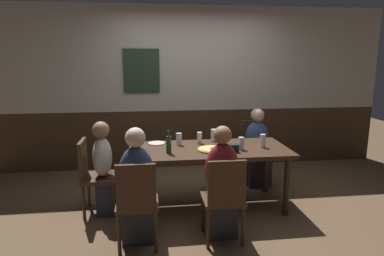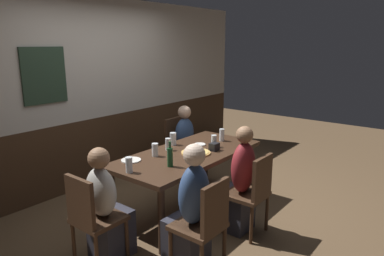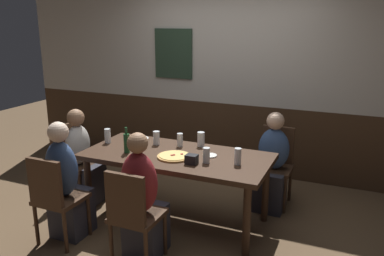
{
  "view_description": "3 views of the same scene",
  "coord_description": "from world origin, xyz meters",
  "px_view_note": "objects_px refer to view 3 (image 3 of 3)",
  "views": [
    {
      "loc": [
        -0.7,
        -3.87,
        1.81
      ],
      "look_at": [
        -0.2,
        0.01,
        0.99
      ],
      "focal_mm": 31.81,
      "sensor_mm": 36.0,
      "label": 1
    },
    {
      "loc": [
        -3.04,
        -2.45,
        1.98
      ],
      "look_at": [
        -0.04,
        -0.09,
        1.05
      ],
      "focal_mm": 32.86,
      "sensor_mm": 36.0,
      "label": 2
    },
    {
      "loc": [
        1.64,
        -3.41,
        2.06
      ],
      "look_at": [
        0.2,
        -0.06,
        1.05
      ],
      "focal_mm": 36.95,
      "sensor_mm": 36.0,
      "label": 3
    }
  ],
  "objects_px": {
    "person_mid_near": "(143,205)",
    "plate_white_small": "(210,155)",
    "person_left_near": "(67,189)",
    "pint_glass_amber": "(206,156)",
    "person_head_west": "(83,163)",
    "chair_left_near": "(55,195)",
    "tumbler_water": "(156,138)",
    "beer_bottle_green": "(127,143)",
    "dining_table": "(177,161)",
    "chair_right_far": "(275,161)",
    "chair_head_west": "(71,159)",
    "condiment_caddy": "(192,159)",
    "highball_clear": "(238,157)",
    "person_right_far": "(272,169)",
    "beer_glass_tall": "(180,140)",
    "pint_glass_stout": "(108,137)",
    "tumbler_short": "(201,140)",
    "plate_white_large": "(139,139)",
    "chair_mid_near": "(133,212)",
    "pizza": "(174,156)"
  },
  "relations": [
    {
      "from": "chair_right_far",
      "to": "person_mid_near",
      "type": "height_order",
      "value": "person_mid_near"
    },
    {
      "from": "chair_right_far",
      "to": "person_head_west",
      "type": "relative_size",
      "value": 0.8
    },
    {
      "from": "dining_table",
      "to": "pizza",
      "type": "bearing_deg",
      "value": -77.75
    },
    {
      "from": "chair_head_west",
      "to": "beer_bottle_green",
      "type": "distance_m",
      "value": 0.95
    },
    {
      "from": "dining_table",
      "to": "chair_left_near",
      "type": "height_order",
      "value": "chair_left_near"
    },
    {
      "from": "person_mid_near",
      "to": "tumbler_short",
      "type": "height_order",
      "value": "person_mid_near"
    },
    {
      "from": "person_right_far",
      "to": "tumbler_water",
      "type": "relative_size",
      "value": 7.38
    },
    {
      "from": "pint_glass_amber",
      "to": "beer_glass_tall",
      "type": "height_order",
      "value": "pint_glass_amber"
    },
    {
      "from": "pint_glass_stout",
      "to": "beer_bottle_green",
      "type": "relative_size",
      "value": 0.59
    },
    {
      "from": "tumbler_water",
      "to": "tumbler_short",
      "type": "distance_m",
      "value": 0.49
    },
    {
      "from": "chair_left_near",
      "to": "pint_glass_amber",
      "type": "xyz_separation_m",
      "value": [
        1.2,
        0.74,
        0.31
      ]
    },
    {
      "from": "tumbler_short",
      "to": "beer_bottle_green",
      "type": "distance_m",
      "value": 0.79
    },
    {
      "from": "beer_glass_tall",
      "to": "tumbler_water",
      "type": "bearing_deg",
      "value": -170.85
    },
    {
      "from": "chair_mid_near",
      "to": "person_head_west",
      "type": "height_order",
      "value": "person_head_west"
    },
    {
      "from": "tumbler_water",
      "to": "beer_glass_tall",
      "type": "distance_m",
      "value": 0.27
    },
    {
      "from": "highball_clear",
      "to": "pint_glass_stout",
      "type": "bearing_deg",
      "value": 176.89
    },
    {
      "from": "pizza",
      "to": "condiment_caddy",
      "type": "height_order",
      "value": "condiment_caddy"
    },
    {
      "from": "plate_white_small",
      "to": "condiment_caddy",
      "type": "relative_size",
      "value": 1.31
    },
    {
      "from": "beer_glass_tall",
      "to": "pint_glass_stout",
      "type": "xyz_separation_m",
      "value": [
        -0.79,
        -0.2,
        0.0
      ]
    },
    {
      "from": "person_left_near",
      "to": "person_head_west",
      "type": "distance_m",
      "value": 0.78
    },
    {
      "from": "tumbler_water",
      "to": "pint_glass_amber",
      "type": "height_order",
      "value": "same"
    },
    {
      "from": "dining_table",
      "to": "pint_glass_amber",
      "type": "relative_size",
      "value": 12.76
    },
    {
      "from": "chair_mid_near",
      "to": "plate_white_small",
      "type": "xyz_separation_m",
      "value": [
        0.33,
        0.93,
        0.25
      ]
    },
    {
      "from": "tumbler_water",
      "to": "beer_bottle_green",
      "type": "bearing_deg",
      "value": -112.56
    },
    {
      "from": "highball_clear",
      "to": "person_left_near",
      "type": "bearing_deg",
      "value": -156.15
    },
    {
      "from": "chair_head_west",
      "to": "highball_clear",
      "type": "distance_m",
      "value": 2.04
    },
    {
      "from": "tumbler_water",
      "to": "pint_glass_stout",
      "type": "relative_size",
      "value": 0.94
    },
    {
      "from": "plate_white_large",
      "to": "tumbler_short",
      "type": "bearing_deg",
      "value": 3.45
    },
    {
      "from": "chair_left_near",
      "to": "person_mid_near",
      "type": "relative_size",
      "value": 0.76
    },
    {
      "from": "person_right_far",
      "to": "beer_glass_tall",
      "type": "relative_size",
      "value": 7.63
    },
    {
      "from": "chair_mid_near",
      "to": "chair_head_west",
      "type": "height_order",
      "value": "same"
    },
    {
      "from": "person_right_far",
      "to": "person_head_west",
      "type": "relative_size",
      "value": 1.0
    },
    {
      "from": "beer_bottle_green",
      "to": "plate_white_large",
      "type": "distance_m",
      "value": 0.48
    },
    {
      "from": "tumbler_water",
      "to": "pint_glass_amber",
      "type": "distance_m",
      "value": 0.77
    },
    {
      "from": "person_head_west",
      "to": "plate_white_large",
      "type": "distance_m",
      "value": 0.72
    },
    {
      "from": "chair_head_west",
      "to": "person_left_near",
      "type": "relative_size",
      "value": 0.75
    },
    {
      "from": "condiment_caddy",
      "to": "highball_clear",
      "type": "bearing_deg",
      "value": 21.61
    },
    {
      "from": "person_right_far",
      "to": "beer_bottle_green",
      "type": "relative_size",
      "value": 4.1
    },
    {
      "from": "person_left_near",
      "to": "pint_glass_amber",
      "type": "bearing_deg",
      "value": 25.91
    },
    {
      "from": "chair_mid_near",
      "to": "chair_right_far",
      "type": "relative_size",
      "value": 1.0
    },
    {
      "from": "person_head_west",
      "to": "plate_white_small",
      "type": "distance_m",
      "value": 1.56
    },
    {
      "from": "person_right_far",
      "to": "condiment_caddy",
      "type": "relative_size",
      "value": 9.95
    },
    {
      "from": "tumbler_short",
      "to": "beer_bottle_green",
      "type": "bearing_deg",
      "value": -140.98
    },
    {
      "from": "chair_left_near",
      "to": "plate_white_small",
      "type": "height_order",
      "value": "chair_left_near"
    },
    {
      "from": "chair_left_near",
      "to": "chair_mid_near",
      "type": "height_order",
      "value": "same"
    },
    {
      "from": "highball_clear",
      "to": "condiment_caddy",
      "type": "relative_size",
      "value": 1.44
    },
    {
      "from": "tumbler_water",
      "to": "beer_bottle_green",
      "type": "distance_m",
      "value": 0.39
    },
    {
      "from": "person_head_west",
      "to": "tumbler_short",
      "type": "relative_size",
      "value": 7.07
    },
    {
      "from": "person_mid_near",
      "to": "pint_glass_amber",
      "type": "xyz_separation_m",
      "value": [
        0.37,
        0.58,
        0.32
      ]
    },
    {
      "from": "person_mid_near",
      "to": "plate_white_small",
      "type": "bearing_deg",
      "value": 66.86
    }
  ]
}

